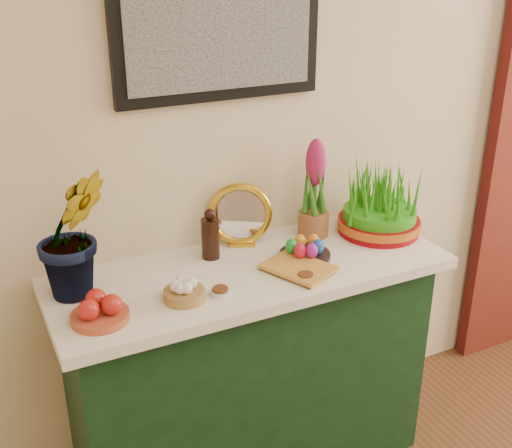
{
  "coord_description": "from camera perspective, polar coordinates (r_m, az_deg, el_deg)",
  "views": [
    {
      "loc": [
        -1.34,
        0.21,
        1.93
      ],
      "look_at": [
        -0.48,
        1.95,
        1.07
      ],
      "focal_mm": 45.0,
      "sensor_mm": 36.0,
      "label": 1
    }
  ],
  "objects": [
    {
      "name": "garlic_basket",
      "position": [
        2.04,
        -6.42,
        -5.96
      ],
      "size": [
        0.13,
        0.13,
        0.07
      ],
      "color": "#A17E41",
      "rests_on": "tablecloth"
    },
    {
      "name": "apple_bowl",
      "position": [
        1.98,
        -13.75,
        -7.4
      ],
      "size": [
        0.2,
        0.2,
        0.09
      ],
      "color": "#AC472B",
      "rests_on": "tablecloth"
    },
    {
      "name": "tablecloth",
      "position": [
        2.26,
        -0.56,
        -4.19
      ],
      "size": [
        1.4,
        0.55,
        0.04
      ],
      "primitive_type": "cube",
      "color": "silver",
      "rests_on": "sideboard"
    },
    {
      "name": "spice_dish_left",
      "position": [
        2.07,
        -3.19,
        -6.02
      ],
      "size": [
        0.06,
        0.06,
        0.03
      ],
      "color": "silver",
      "rests_on": "tablecloth"
    },
    {
      "name": "hyacinth_pink",
      "position": [
        2.43,
        5.21,
        2.75
      ],
      "size": [
        0.12,
        0.12,
        0.39
      ],
      "color": "#965935",
      "rests_on": "tablecloth"
    },
    {
      "name": "egg_plate",
      "position": [
        2.3,
        4.41,
        -2.36
      ],
      "size": [
        0.22,
        0.22,
        0.08
      ],
      "color": "black",
      "rests_on": "tablecloth"
    },
    {
      "name": "hyacinth_green",
      "position": [
        2.04,
        -16.14,
        0.91
      ],
      "size": [
        0.3,
        0.26,
        0.56
      ],
      "primitive_type": "imported",
      "rotation": [
        0.0,
        0.0,
        0.1
      ],
      "color": "#2E741D",
      "rests_on": "tablecloth"
    },
    {
      "name": "wheatgrass_sabzeh",
      "position": [
        2.51,
        10.99,
        1.72
      ],
      "size": [
        0.32,
        0.32,
        0.26
      ],
      "color": "maroon",
      "rests_on": "tablecloth"
    },
    {
      "name": "spice_dish_right",
      "position": [
        2.16,
        4.44,
        -4.75
      ],
      "size": [
        0.06,
        0.06,
        0.03
      ],
      "color": "silver",
      "rests_on": "tablecloth"
    },
    {
      "name": "book",
      "position": [
        2.15,
        2.44,
        -4.68
      ],
      "size": [
        0.23,
        0.27,
        0.03
      ],
      "primitive_type": "imported",
      "rotation": [
        0.0,
        0.0,
        0.42
      ],
      "color": "#C08633",
      "rests_on": "tablecloth"
    },
    {
      "name": "sideboard",
      "position": [
        2.5,
        -0.52,
        -13.25
      ],
      "size": [
        1.3,
        0.45,
        0.85
      ],
      "primitive_type": "cube",
      "color": "#133619",
      "rests_on": "ground"
    },
    {
      "name": "vinegar_cruet",
      "position": [
        2.28,
        -4.08,
        -1.1
      ],
      "size": [
        0.06,
        0.06,
        0.19
      ],
      "color": "black",
      "rests_on": "tablecloth"
    },
    {
      "name": "mirror",
      "position": [
        2.36,
        -1.42,
        0.78
      ],
      "size": [
        0.24,
        0.14,
        0.24
      ],
      "color": "gold",
      "rests_on": "tablecloth"
    }
  ]
}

